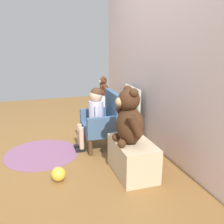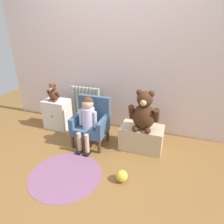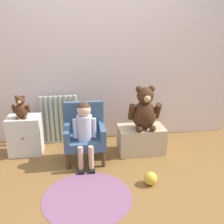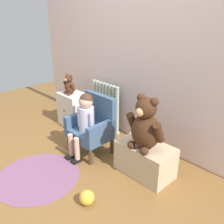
% 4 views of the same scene
% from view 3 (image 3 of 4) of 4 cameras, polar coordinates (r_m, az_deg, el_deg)
% --- Properties ---
extents(ground_plane, '(6.00, 6.00, 0.00)m').
position_cam_3_polar(ground_plane, '(2.56, -1.86, -16.25)').
color(ground_plane, brown).
extents(back_wall, '(3.80, 0.05, 2.40)m').
position_cam_3_polar(back_wall, '(3.27, -4.17, 14.01)').
color(back_wall, silver).
rests_on(back_wall, ground_plane).
extents(radiator, '(0.50, 0.05, 0.64)m').
position_cam_3_polar(radiator, '(3.35, -11.95, -1.76)').
color(radiator, '#AFBCAB').
rests_on(radiator, ground_plane).
extents(small_dresser, '(0.38, 0.30, 0.47)m').
position_cam_3_polar(small_dresser, '(3.20, -19.19, -5.02)').
color(small_dresser, silver).
rests_on(small_dresser, ground_plane).
extents(child_armchair, '(0.45, 0.38, 0.66)m').
position_cam_3_polar(child_armchair, '(2.88, -6.26, -4.83)').
color(child_armchair, '#3D5A7B').
rests_on(child_armchair, ground_plane).
extents(child_figure, '(0.25, 0.35, 0.72)m').
position_cam_3_polar(child_figure, '(2.72, -6.31, -2.93)').
color(child_figure, silver).
rests_on(child_figure, ground_plane).
extents(low_bench, '(0.56, 0.33, 0.32)m').
position_cam_3_polar(low_bench, '(3.11, 6.64, -6.22)').
color(low_bench, '#C9B08C').
rests_on(low_bench, ground_plane).
extents(large_teddy_bear, '(0.38, 0.27, 0.52)m').
position_cam_3_polar(large_teddy_bear, '(2.93, 7.44, 0.37)').
color(large_teddy_bear, '#412615').
rests_on(large_teddy_bear, low_bench).
extents(small_teddy_bear, '(0.20, 0.14, 0.27)m').
position_cam_3_polar(small_teddy_bear, '(3.06, -20.07, 0.84)').
color(small_teddy_bear, '#502B18').
rests_on(small_teddy_bear, small_dresser).
extents(floor_rug, '(0.82, 0.82, 0.01)m').
position_cam_3_polar(floor_rug, '(2.41, -5.68, -18.80)').
color(floor_rug, '#825273').
rests_on(floor_rug, ground_plane).
extents(toy_ball, '(0.13, 0.13, 0.13)m').
position_cam_3_polar(toy_ball, '(2.56, 8.80, -14.75)').
color(toy_ball, gold).
rests_on(toy_ball, ground_plane).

